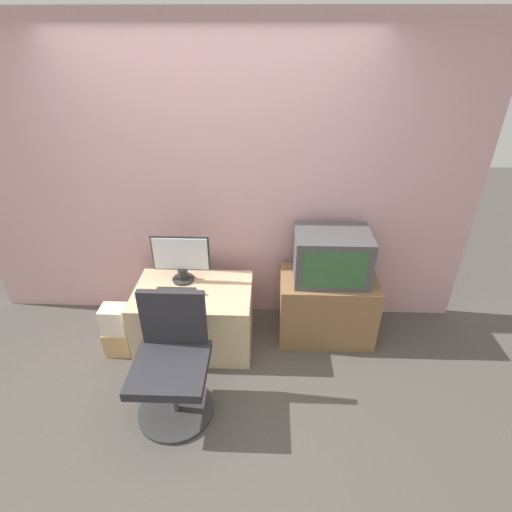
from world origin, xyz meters
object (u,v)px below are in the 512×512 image
at_px(main_monitor, 181,258).
at_px(cardboard_box_lower, 119,341).
at_px(crt_tv, 331,256).
at_px(keyboard, 175,292).
at_px(office_chair, 172,366).
at_px(mouse, 202,293).

xyz_separation_m(main_monitor, cardboard_box_lower, (-0.55, -0.29, -0.67)).
bearing_deg(main_monitor, crt_tv, 1.60).
height_order(main_monitor, keyboard, main_monitor).
height_order(keyboard, office_chair, office_chair).
height_order(main_monitor, office_chair, main_monitor).
bearing_deg(main_monitor, cardboard_box_lower, -152.13).
xyz_separation_m(keyboard, cardboard_box_lower, (-0.51, -0.10, -0.46)).
bearing_deg(mouse, keyboard, 173.21).
relative_size(mouse, cardboard_box_lower, 0.23).
bearing_deg(cardboard_box_lower, mouse, 5.94).
height_order(main_monitor, crt_tv, crt_tv).
relative_size(keyboard, mouse, 6.00).
distance_m(keyboard, office_chair, 0.69).
xyz_separation_m(office_chair, cardboard_box_lower, (-0.62, 0.55, -0.29)).
bearing_deg(office_chair, cardboard_box_lower, 138.06).
relative_size(office_chair, cardboard_box_lower, 3.97).
relative_size(mouse, crt_tv, 0.09).
bearing_deg(mouse, main_monitor, 132.37).
bearing_deg(keyboard, crt_tv, 9.71).
relative_size(main_monitor, keyboard, 1.49).
bearing_deg(keyboard, office_chair, -81.29).
bearing_deg(mouse, cardboard_box_lower, -174.06).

